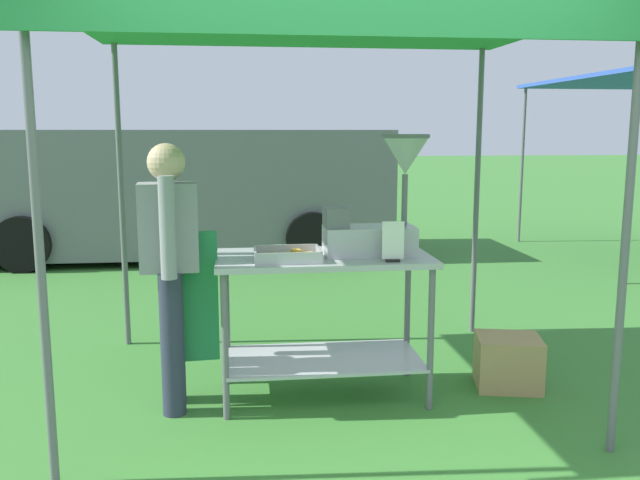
# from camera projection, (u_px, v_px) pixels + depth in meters

# --- Properties ---
(ground_plane) EXTENTS (70.00, 70.00, 0.00)m
(ground_plane) POSITION_uv_depth(u_px,v_px,m) (281.00, 253.00, 9.23)
(ground_plane) COLOR #3D7F33
(stall_canopy) EXTENTS (3.04, 2.35, 2.37)m
(stall_canopy) POSITION_uv_depth(u_px,v_px,m) (322.00, 28.00, 4.00)
(stall_canopy) COLOR slate
(stall_canopy) RESTS_ON ground
(donut_cart) EXTENTS (1.33, 0.67, 0.92)m
(donut_cart) POSITION_uv_depth(u_px,v_px,m) (324.00, 295.00, 4.17)
(donut_cart) COLOR #B7B7BC
(donut_cart) RESTS_ON ground
(donut_tray) EXTENTS (0.39, 0.29, 0.07)m
(donut_tray) POSITION_uv_depth(u_px,v_px,m) (287.00, 257.00, 3.97)
(donut_tray) COLOR #B7B7BC
(donut_tray) RESTS_ON donut_cart
(donut_fryer) EXTENTS (0.65, 0.29, 0.74)m
(donut_fryer) POSITION_uv_depth(u_px,v_px,m) (380.00, 207.00, 4.11)
(donut_fryer) COLOR #B7B7BC
(donut_fryer) RESTS_ON donut_cart
(menu_sign) EXTENTS (0.13, 0.05, 0.24)m
(menu_sign) POSITION_uv_depth(u_px,v_px,m) (393.00, 245.00, 3.91)
(menu_sign) COLOR black
(menu_sign) RESTS_ON donut_cart
(vendor) EXTENTS (0.46, 0.54, 1.61)m
(vendor) POSITION_uv_depth(u_px,v_px,m) (171.00, 263.00, 3.95)
(vendor) COLOR #2D3347
(vendor) RESTS_ON ground
(supply_crate) EXTENTS (0.48, 0.43, 0.34)m
(supply_crate) POSITION_uv_depth(u_px,v_px,m) (508.00, 362.00, 4.39)
(supply_crate) COLOR tan
(supply_crate) RESTS_ON ground
(van_grey) EXTENTS (5.66, 2.14, 1.69)m
(van_grey) POSITION_uv_depth(u_px,v_px,m) (178.00, 191.00, 9.00)
(van_grey) COLOR slate
(van_grey) RESTS_ON ground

